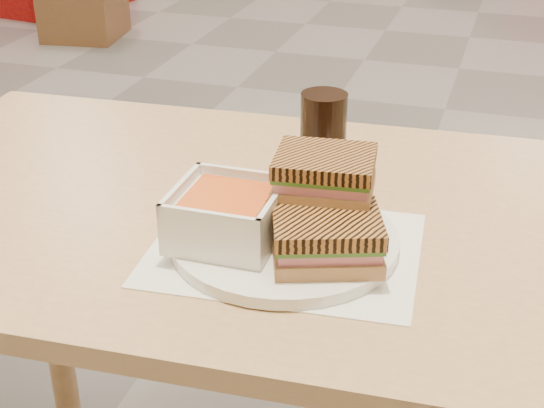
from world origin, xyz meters
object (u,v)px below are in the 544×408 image
(cola_glass, at_px, (323,141))
(panini_lower, at_px, (327,238))
(soup_bowl, at_px, (227,217))
(plate, at_px, (285,240))
(main_table, at_px, (262,276))

(cola_glass, bearing_deg, panini_lower, -74.44)
(soup_bowl, bearing_deg, cola_glass, 72.90)
(plate, height_order, cola_glass, cola_glass)
(main_table, bearing_deg, plate, -56.56)
(main_table, relative_size, cola_glass, 8.70)
(panini_lower, distance_m, cola_glass, 0.24)
(soup_bowl, bearing_deg, panini_lower, -4.25)
(soup_bowl, distance_m, panini_lower, 0.13)
(main_table, xyz_separation_m, cola_glass, (0.06, 0.09, 0.19))
(main_table, height_order, plate, plate)
(panini_lower, xyz_separation_m, cola_glass, (-0.06, 0.23, 0.03))
(plate, xyz_separation_m, cola_glass, (0.00, 0.19, 0.06))
(soup_bowl, relative_size, cola_glass, 0.91)
(main_table, distance_m, cola_glass, 0.22)
(plate, relative_size, soup_bowl, 2.24)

